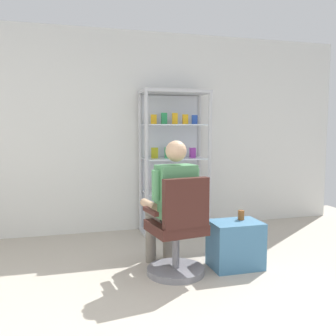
{
  "coord_description": "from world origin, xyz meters",
  "views": [
    {
      "loc": [
        -1.02,
        -2.05,
        1.4
      ],
      "look_at": [
        -0.01,
        1.57,
        1.0
      ],
      "focal_mm": 39.66,
      "sensor_mm": 36.0,
      "label": 1
    }
  ],
  "objects_px": {
    "storage_crate": "(235,244)",
    "tea_glass": "(241,215)",
    "office_chair": "(178,235)",
    "display_cabinet_main": "(173,161)",
    "seated_shopkeeper": "(171,199)"
  },
  "relations": [
    {
      "from": "office_chair",
      "to": "storage_crate",
      "type": "xyz_separation_m",
      "value": [
        0.62,
        0.05,
        -0.16
      ]
    },
    {
      "from": "office_chair",
      "to": "storage_crate",
      "type": "bearing_deg",
      "value": 4.79
    },
    {
      "from": "display_cabinet_main",
      "to": "storage_crate",
      "type": "distance_m",
      "value": 1.68
    },
    {
      "from": "display_cabinet_main",
      "to": "storage_crate",
      "type": "relative_size",
      "value": 3.77
    },
    {
      "from": "seated_shopkeeper",
      "to": "storage_crate",
      "type": "height_order",
      "value": "seated_shopkeeper"
    },
    {
      "from": "seated_shopkeeper",
      "to": "tea_glass",
      "type": "relative_size",
      "value": 13.33
    },
    {
      "from": "display_cabinet_main",
      "to": "tea_glass",
      "type": "height_order",
      "value": "display_cabinet_main"
    },
    {
      "from": "display_cabinet_main",
      "to": "tea_glass",
      "type": "relative_size",
      "value": 19.63
    },
    {
      "from": "office_chair",
      "to": "storage_crate",
      "type": "distance_m",
      "value": 0.64
    },
    {
      "from": "display_cabinet_main",
      "to": "tea_glass",
      "type": "xyz_separation_m",
      "value": [
        0.3,
        -1.44,
        -0.44
      ]
    },
    {
      "from": "seated_shopkeeper",
      "to": "tea_glass",
      "type": "xyz_separation_m",
      "value": [
        0.73,
        -0.05,
        -0.19
      ]
    },
    {
      "from": "office_chair",
      "to": "tea_glass",
      "type": "relative_size",
      "value": 9.92
    },
    {
      "from": "storage_crate",
      "to": "tea_glass",
      "type": "xyz_separation_m",
      "value": [
        0.09,
        0.06,
        0.28
      ]
    },
    {
      "from": "storage_crate",
      "to": "tea_glass",
      "type": "relative_size",
      "value": 5.2
    },
    {
      "from": "display_cabinet_main",
      "to": "tea_glass",
      "type": "bearing_deg",
      "value": -78.08
    }
  ]
}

